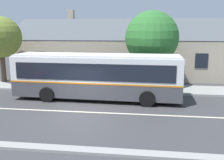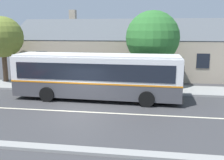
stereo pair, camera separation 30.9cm
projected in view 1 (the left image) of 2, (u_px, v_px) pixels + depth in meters
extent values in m
plane|color=#38383A|center=(78.00, 112.00, 14.60)|extent=(300.00, 300.00, 0.00)
cube|color=gray|center=(97.00, 88.00, 20.42)|extent=(60.00, 3.00, 0.15)
cube|color=gray|center=(47.00, 148.00, 9.97)|extent=(60.00, 0.50, 0.12)
cube|color=beige|center=(78.00, 112.00, 14.60)|extent=(60.00, 0.16, 0.01)
cube|color=tan|center=(122.00, 57.00, 27.29)|extent=(21.36, 8.64, 3.70)
cube|color=#4C5156|center=(120.00, 29.00, 24.62)|extent=(21.96, 4.39, 2.28)
cube|color=#4C5156|center=(124.00, 30.00, 28.82)|extent=(21.96, 4.39, 2.28)
cube|color=tan|center=(71.00, 15.00, 28.00)|extent=(0.70, 0.70, 1.20)
cube|color=black|center=(40.00, 58.00, 23.97)|extent=(1.10, 0.06, 1.30)
cube|color=black|center=(201.00, 61.00, 22.07)|extent=(1.10, 0.06, 1.30)
cube|color=#4C3323|center=(152.00, 71.00, 22.81)|extent=(1.00, 0.06, 2.10)
cube|color=#47474C|center=(97.00, 88.00, 17.19)|extent=(11.34, 2.87, 1.01)
cube|color=orange|center=(97.00, 80.00, 17.08)|extent=(11.36, 2.89, 0.10)
cube|color=white|center=(97.00, 68.00, 16.92)|extent=(11.34, 2.87, 1.59)
cube|color=white|center=(96.00, 55.00, 16.75)|extent=(11.11, 2.73, 0.12)
cube|color=black|center=(100.00, 67.00, 18.16)|extent=(10.35, 0.37, 1.09)
cube|color=black|center=(92.00, 72.00, 15.71)|extent=(10.35, 0.37, 1.09)
cube|color=black|center=(182.00, 72.00, 16.04)|extent=(0.11, 2.20, 1.09)
cube|color=black|center=(183.00, 60.00, 15.89)|extent=(0.10, 1.75, 0.24)
cube|color=black|center=(181.00, 97.00, 16.37)|extent=(0.16, 2.50, 0.28)
cube|color=#197233|center=(82.00, 83.00, 18.65)|extent=(3.15, 0.13, 0.71)
cube|color=black|center=(161.00, 77.00, 17.59)|extent=(0.90, 0.06, 2.35)
cylinder|color=black|center=(148.00, 90.00, 17.90)|extent=(1.01, 0.31, 1.00)
cylinder|color=black|center=(147.00, 99.00, 15.48)|extent=(1.01, 0.31, 1.00)
cylinder|color=black|center=(61.00, 86.00, 18.95)|extent=(1.01, 0.31, 1.00)
cylinder|color=black|center=(47.00, 95.00, 16.53)|extent=(1.01, 0.31, 1.00)
cube|color=brown|center=(42.00, 81.00, 20.46)|extent=(1.79, 0.10, 0.04)
cube|color=brown|center=(41.00, 81.00, 20.32)|extent=(1.79, 0.10, 0.04)
cube|color=brown|center=(40.00, 82.00, 20.18)|extent=(1.79, 0.10, 0.04)
cube|color=brown|center=(39.00, 78.00, 20.00)|extent=(1.79, 0.04, 0.10)
cube|color=brown|center=(39.00, 77.00, 19.97)|extent=(1.79, 0.04, 0.10)
cube|color=black|center=(50.00, 84.00, 20.27)|extent=(0.08, 0.43, 0.45)
cube|color=black|center=(33.00, 84.00, 20.46)|extent=(0.08, 0.43, 0.45)
cube|color=brown|center=(93.00, 82.00, 20.06)|extent=(1.65, 0.10, 0.04)
cube|color=brown|center=(93.00, 82.00, 19.92)|extent=(1.65, 0.10, 0.04)
cube|color=brown|center=(92.00, 83.00, 19.78)|extent=(1.65, 0.10, 0.04)
cube|color=brown|center=(92.00, 79.00, 19.60)|extent=(1.65, 0.04, 0.10)
cube|color=brown|center=(92.00, 78.00, 19.57)|extent=(1.65, 0.04, 0.10)
cube|color=black|center=(101.00, 85.00, 19.88)|extent=(0.08, 0.43, 0.45)
cube|color=black|center=(85.00, 85.00, 20.05)|extent=(0.08, 0.43, 0.45)
cylinder|color=#4C3828|center=(151.00, 72.00, 20.53)|extent=(0.34, 0.34, 2.70)
sphere|color=#2D6B2D|center=(152.00, 38.00, 19.99)|extent=(4.31, 4.31, 4.31)
sphere|color=#2D6B2D|center=(151.00, 46.00, 20.22)|extent=(3.00, 3.00, 3.00)
cylinder|color=#4C3828|center=(3.00, 67.00, 22.21)|extent=(0.42, 0.42, 2.94)
sphere|color=olive|center=(1.00, 37.00, 21.69)|extent=(3.58, 3.58, 3.58)
cylinder|color=slate|center=(10.00, 79.00, 21.50)|extent=(0.06, 0.06, 0.75)
cylinder|color=slate|center=(22.00, 80.00, 21.36)|extent=(0.06, 0.06, 0.75)
cylinder|color=slate|center=(16.00, 75.00, 21.35)|extent=(1.10, 0.06, 0.06)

